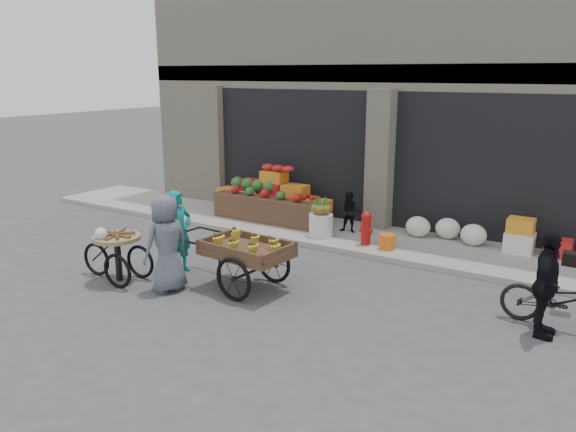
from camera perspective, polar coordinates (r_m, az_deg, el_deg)
The scene contains 15 objects.
ground at distance 9.21m, azimuth -3.50°, elevation -8.83°, with size 80.00×80.00×0.00m, color #424244.
sidewalk at distance 12.55m, azimuth 7.45°, elevation -2.24°, with size 18.00×2.20×0.12m, color gray.
building at distance 15.70m, azimuth 14.07°, elevation 13.05°, with size 14.00×6.45×7.00m.
fruit_display at distance 13.80m, azimuth -1.36°, elevation 2.04°, with size 3.10×1.12×1.24m.
pineapple_bin at distance 12.35m, azimuth 3.36°, elevation -0.91°, with size 0.52×0.52×0.50m, color silver.
fire_hydrant at distance 11.81m, azimuth 7.93°, elevation -1.09°, with size 0.22×0.22×0.71m.
orange_bucket at distance 11.64m, azimuth 10.03°, elevation -2.59°, with size 0.32×0.32×0.30m, color orange.
right_bay_goods at distance 12.23m, azimuth 19.90°, elevation -1.75°, with size 3.35×0.60×0.70m.
seated_person at distance 12.64m, azimuth 6.28°, elevation 0.39°, with size 0.45×0.35×0.93m, color black.
banana_cart at distance 9.57m, azimuth -4.48°, elevation -3.08°, with size 2.58×1.23×1.05m.
vendor_woman at distance 10.51m, azimuth -11.02°, elevation -1.60°, with size 0.57×0.37×1.56m, color #0F7976.
tricycle_cart at distance 10.41m, azimuth -16.96°, elevation -3.35°, with size 1.44×0.89×0.95m.
vendor_grey at distance 9.66m, azimuth -12.24°, elevation -2.75°, with size 0.82×0.53×1.67m, color slate.
bicycle at distance 9.08m, azimuth 26.14°, elevation -7.64°, with size 0.60×1.72×0.90m, color black.
cyclist at distance 8.61m, azimuth 24.75°, elevation -6.36°, with size 0.90×0.38×1.54m, color black.
Camera 1 is at (4.96, -6.86, 3.63)m, focal length 35.00 mm.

